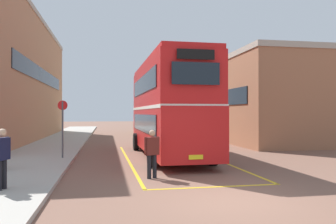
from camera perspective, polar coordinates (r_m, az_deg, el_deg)
name	(u,v)px	position (r m, az deg, el deg)	size (l,w,h in m)	color
ground_plane	(153,146)	(22.85, -2.56, -5.68)	(135.60, 135.60, 0.00)	brown
sidewalk_left	(56,143)	(25.27, -18.14, -4.98)	(4.00, 57.60, 0.14)	#A39E93
brick_building_left	(2,79)	(30.33, -25.93, 4.98)	(6.36, 24.68, 9.80)	#AD7A56
depot_building_right	(271,100)	(27.68, 16.80, 1.91)	(8.20, 12.87, 6.38)	#9E6647
double_decker_bus	(168,107)	(17.29, -0.02, 0.89)	(2.97, 10.54, 4.75)	black
single_deck_bus	(164,118)	(37.49, -0.63, -1.02)	(3.31, 8.29, 3.02)	black
pedestrian_boarding	(152,151)	(11.58, -2.69, -6.43)	(0.52, 0.37, 1.63)	black
pedestrian_waiting_near	(2,155)	(10.27, -25.91, -6.39)	(0.36, 0.53, 1.63)	black
bus_stop_sign	(63,123)	(16.46, -17.11, -1.80)	(0.44, 0.08, 2.63)	#4C4C51
bay_marking_yellow	(176,162)	(15.53, 1.31, -8.27)	(4.39, 12.55, 0.01)	gold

